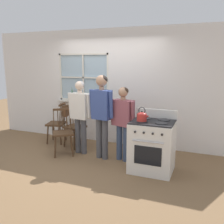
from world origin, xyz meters
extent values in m
plane|color=brown|center=(0.00, 0.00, 0.00)|extent=(16.00, 16.00, 0.00)
cube|color=white|center=(-2.30, 1.40, 1.35)|extent=(1.81, 0.06, 2.70)
cube|color=white|center=(1.57, 1.40, 1.35)|extent=(3.25, 0.06, 2.70)
cube|color=white|center=(-0.72, 1.40, 0.49)|extent=(1.34, 0.06, 0.98)
cube|color=white|center=(-0.72, 1.40, 2.42)|extent=(1.34, 0.06, 0.55)
cube|color=silver|center=(-0.72, 1.32, 0.97)|extent=(1.40, 0.10, 0.03)
cube|color=#9EB7C6|center=(-0.72, 1.41, 1.57)|extent=(1.28, 0.01, 1.11)
cube|color=silver|center=(-0.72, 1.38, 1.57)|extent=(0.04, 0.02, 1.17)
cube|color=silver|center=(-0.72, 1.38, 1.57)|extent=(1.34, 0.02, 0.04)
cube|color=silver|center=(-1.37, 1.38, 1.57)|extent=(0.04, 0.03, 1.17)
cube|color=silver|center=(-0.07, 1.38, 1.57)|extent=(0.04, 0.03, 1.17)
cube|color=silver|center=(-0.72, 1.38, 2.13)|extent=(1.34, 0.03, 0.04)
cube|color=silver|center=(-0.72, 1.38, 1.00)|extent=(1.34, 0.03, 0.04)
cube|color=#4C331E|center=(-1.23, 0.88, 0.47)|extent=(0.49, 0.50, 0.04)
cylinder|color=#4C331E|center=(-1.42, 1.00, 0.22)|extent=(0.08, 0.07, 0.45)
cylinder|color=#4C331E|center=(-1.34, 0.67, 0.22)|extent=(0.07, 0.08, 0.45)
cylinder|color=#4C331E|center=(-1.11, 1.08, 0.22)|extent=(0.07, 0.08, 0.45)
cylinder|color=#4C331E|center=(-1.03, 0.75, 0.22)|extent=(0.08, 0.07, 0.45)
cylinder|color=#4C331E|center=(-1.10, 1.09, 0.70)|extent=(0.07, 0.03, 0.46)
cylinder|color=#4C331E|center=(-1.08, 1.00, 0.70)|extent=(0.07, 0.03, 0.46)
cylinder|color=#4C331E|center=(-1.06, 0.92, 0.70)|extent=(0.07, 0.03, 0.46)
cylinder|color=#4C331E|center=(-1.04, 0.83, 0.70)|extent=(0.07, 0.03, 0.46)
cylinder|color=#4C331E|center=(-1.02, 0.74, 0.70)|extent=(0.07, 0.03, 0.46)
cube|color=#4C331E|center=(-1.06, 0.92, 0.95)|extent=(0.13, 0.38, 0.04)
cube|color=#4C331E|center=(-0.62, 0.23, 0.47)|extent=(0.57, 0.57, 0.04)
cylinder|color=#4C331E|center=(-0.67, 0.01, 0.22)|extent=(0.06, 0.09, 0.45)
cylinder|color=#4C331E|center=(-0.39, 0.20, 0.22)|extent=(0.09, 0.06, 0.45)
cylinder|color=#4C331E|center=(-0.85, 0.27, 0.22)|extent=(0.09, 0.06, 0.45)
cylinder|color=#4C331E|center=(-0.57, 0.46, 0.22)|extent=(0.06, 0.09, 0.45)
cylinder|color=#4C331E|center=(-0.86, 0.27, 0.70)|extent=(0.05, 0.06, 0.46)
cylinder|color=#4C331E|center=(-0.79, 0.32, 0.70)|extent=(0.05, 0.06, 0.46)
cylinder|color=#4C331E|center=(-0.71, 0.37, 0.70)|extent=(0.05, 0.06, 0.46)
cylinder|color=#4C331E|center=(-0.64, 0.43, 0.70)|extent=(0.05, 0.06, 0.46)
cylinder|color=#4C331E|center=(-0.57, 0.48, 0.70)|extent=(0.05, 0.06, 0.46)
cube|color=#4C331E|center=(-0.71, 0.37, 0.95)|extent=(0.34, 0.25, 0.04)
cube|color=#4C331E|center=(-0.65, 0.78, 0.47)|extent=(0.51, 0.52, 0.04)
cylinder|color=#4C331E|center=(-0.55, 0.57, 0.22)|extent=(0.07, 0.08, 0.45)
cylinder|color=#4C331E|center=(-0.45, 0.90, 0.22)|extent=(0.08, 0.07, 0.45)
cylinder|color=#4C331E|center=(-0.86, 0.67, 0.22)|extent=(0.08, 0.07, 0.45)
cylinder|color=#4C331E|center=(-0.75, 0.99, 0.22)|extent=(0.07, 0.08, 0.45)
cylinder|color=#4C331E|center=(-0.87, 0.66, 0.70)|extent=(0.07, 0.04, 0.46)
cylinder|color=#4C331E|center=(-0.84, 0.75, 0.70)|extent=(0.07, 0.04, 0.46)
cylinder|color=#4C331E|center=(-0.81, 0.83, 0.70)|extent=(0.07, 0.04, 0.46)
cylinder|color=#4C331E|center=(-0.79, 0.92, 0.70)|extent=(0.07, 0.04, 0.46)
cylinder|color=#4C331E|center=(-0.76, 1.00, 0.70)|extent=(0.07, 0.04, 0.46)
cube|color=#4C331E|center=(-0.81, 0.83, 0.95)|extent=(0.15, 0.37, 0.04)
cylinder|color=#4C4C51|center=(-0.39, 0.46, 0.38)|extent=(0.12, 0.12, 0.77)
cylinder|color=#4C4C51|center=(-0.24, 0.44, 0.38)|extent=(0.12, 0.12, 0.77)
cube|color=white|center=(-0.32, 0.45, 1.04)|extent=(0.42, 0.26, 0.54)
cylinder|color=white|center=(-0.55, 0.46, 1.06)|extent=(0.09, 0.12, 0.50)
cylinder|color=white|center=(-0.08, 0.41, 1.06)|extent=(0.09, 0.12, 0.50)
cylinder|color=beige|center=(-0.32, 0.45, 1.34)|extent=(0.10, 0.10, 0.07)
sphere|color=beige|center=(-0.32, 0.45, 1.46)|extent=(0.19, 0.19, 0.19)
ellipsoid|color=silver|center=(-0.31, 0.47, 1.48)|extent=(0.19, 0.19, 0.15)
cylinder|color=#4C4C51|center=(0.16, 0.36, 0.41)|extent=(0.12, 0.12, 0.83)
cylinder|color=#4C4C51|center=(0.30, 0.33, 0.41)|extent=(0.12, 0.12, 0.83)
cube|color=#384C8E|center=(0.23, 0.35, 1.12)|extent=(0.41, 0.27, 0.58)
cylinder|color=#384C8E|center=(0.01, 0.37, 1.14)|extent=(0.10, 0.12, 0.54)
cylinder|color=#384C8E|center=(0.45, 0.29, 1.14)|extent=(0.10, 0.12, 0.54)
cylinder|color=tan|center=(0.23, 0.35, 1.44)|extent=(0.10, 0.10, 0.07)
sphere|color=tan|center=(0.23, 0.35, 1.58)|extent=(0.22, 0.22, 0.22)
ellipsoid|color=black|center=(0.24, 0.36, 1.60)|extent=(0.22, 0.22, 0.18)
cylinder|color=#384766|center=(0.58, 0.43, 0.36)|extent=(0.12, 0.12, 0.72)
cylinder|color=#384766|center=(0.73, 0.38, 0.36)|extent=(0.12, 0.12, 0.72)
cube|color=#934C56|center=(0.66, 0.41, 0.97)|extent=(0.46, 0.32, 0.50)
cylinder|color=#934C56|center=(0.41, 0.46, 0.99)|extent=(0.10, 0.13, 0.47)
cylinder|color=#934C56|center=(0.89, 0.32, 0.99)|extent=(0.10, 0.13, 0.47)
cylinder|color=tan|center=(0.66, 0.41, 1.25)|extent=(0.10, 0.10, 0.06)
sphere|color=tan|center=(0.66, 0.41, 1.38)|extent=(0.19, 0.19, 0.19)
ellipsoid|color=#332319|center=(0.66, 0.42, 1.39)|extent=(0.19, 0.19, 0.15)
cube|color=white|center=(1.31, 0.14, 0.45)|extent=(0.75, 0.64, 0.90)
cube|color=black|center=(1.31, 0.14, 0.91)|extent=(0.74, 0.61, 0.02)
cylinder|color=#2D2D30|center=(1.14, 0.01, 0.93)|extent=(0.20, 0.20, 0.02)
cylinder|color=#2D2D30|center=(1.48, 0.01, 0.93)|extent=(0.20, 0.20, 0.02)
cylinder|color=#2D2D30|center=(1.14, 0.27, 0.93)|extent=(0.20, 0.20, 0.02)
cylinder|color=#2D2D30|center=(1.48, 0.27, 0.93)|extent=(0.20, 0.20, 0.02)
cube|color=white|center=(1.31, 0.43, 1.00)|extent=(0.75, 0.06, 0.16)
cube|color=black|center=(1.31, -0.18, 0.40)|extent=(0.47, 0.01, 0.32)
cylinder|color=silver|center=(1.31, -0.20, 0.65)|extent=(0.53, 0.02, 0.02)
cylinder|color=#232326|center=(1.08, -0.19, 0.79)|extent=(0.04, 0.02, 0.04)
cylinder|color=#232326|center=(1.23, -0.19, 0.79)|extent=(0.04, 0.02, 0.04)
cylinder|color=#232326|center=(1.38, -0.19, 0.79)|extent=(0.04, 0.02, 0.04)
cylinder|color=#232326|center=(1.53, -0.19, 0.79)|extent=(0.04, 0.02, 0.04)
cylinder|color=red|center=(1.14, 0.01, 1.00)|extent=(0.17, 0.17, 0.12)
ellipsoid|color=red|center=(1.14, 0.01, 1.06)|extent=(0.16, 0.16, 0.07)
sphere|color=black|center=(1.14, 0.01, 1.10)|extent=(0.03, 0.03, 0.03)
cylinder|color=red|center=(1.22, 0.01, 1.02)|extent=(0.08, 0.03, 0.07)
torus|color=black|center=(1.14, 0.01, 1.12)|extent=(0.12, 0.01, 0.12)
cylinder|color=#935B3D|center=(-1.03, 1.31, 1.04)|extent=(0.15, 0.15, 0.12)
cylinder|color=#33261C|center=(-1.03, 1.31, 1.09)|extent=(0.13, 0.13, 0.01)
cone|color=#2D7038|center=(-1.01, 1.32, 1.22)|extent=(0.07, 0.05, 0.24)
cone|color=#2D7038|center=(-1.05, 1.32, 1.17)|extent=(0.06, 0.05, 0.15)
cone|color=#2D7038|center=(-1.03, 1.29, 1.18)|extent=(0.04, 0.09, 0.17)
cube|color=brown|center=(-0.97, 0.94, 0.79)|extent=(0.14, 0.23, 0.26)
torus|color=brown|center=(-1.05, 0.92, 0.96)|extent=(0.15, 0.15, 0.01)
camera|label=1|loc=(2.22, -4.07, 1.95)|focal=40.00mm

